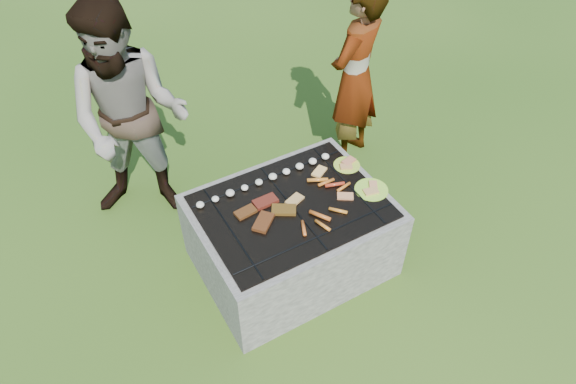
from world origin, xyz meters
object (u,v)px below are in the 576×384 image
Objects in this scene: fire_pit at (291,238)px; plate_near at (371,190)px; bystander at (131,120)px; plate_far at (347,165)px; cook at (355,77)px.

plate_near reaches higher than fire_pit.
bystander is (-1.26, 1.23, 0.28)m from plate_near.
cook reaches higher than plate_far.
fire_pit is at bearing 13.29° from cook.
plate_near is at bearing -14.49° from bystander.
cook is (0.54, 0.69, 0.20)m from plate_far.
plate_near is 0.19× the size of cook.
cook is (0.54, 1.00, 0.20)m from plate_near.
cook is at bearing 52.06° from plate_far.
plate_far is 1.60m from bystander.
plate_near is (-0.00, -0.30, -0.00)m from plate_far.
bystander reaches higher than fire_pit.
fire_pit is 0.67m from plate_far.
bystander reaches higher than cook.
fire_pit is at bearing 165.81° from plate_near.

